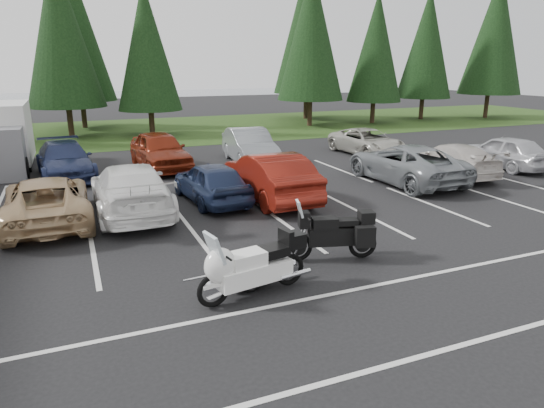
{
  "coord_description": "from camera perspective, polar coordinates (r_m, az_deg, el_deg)",
  "views": [
    {
      "loc": [
        -5.12,
        -11.39,
        4.57
      ],
      "look_at": [
        -0.57,
        -0.5,
        1.15
      ],
      "focal_mm": 32.0,
      "sensor_mm": 36.0,
      "label": 1
    }
  ],
  "objects": [
    {
      "name": "car_near_6",
      "position": [
        20.04,
        15.42,
        4.62
      ],
      "size": [
        2.57,
        5.52,
        1.53
      ],
      "primitive_type": "imported",
      "rotation": [
        0.0,
        0.0,
        3.15
      ],
      "color": "gray",
      "rests_on": "ground"
    },
    {
      "name": "lake_water",
      "position": [
        67.17,
        -15.15,
        11.7
      ],
      "size": [
        70.0,
        50.0,
        0.02
      ],
      "primitive_type": "cube",
      "color": "slate",
      "rests_on": "ground"
    },
    {
      "name": "conifer_7",
      "position": [
        40.19,
        12.16,
        17.58
      ],
      "size": [
        4.27,
        4.27,
        9.94
      ],
      "color": "#332316",
      "rests_on": "ground"
    },
    {
      "name": "conifer_6",
      "position": [
        37.68,
        4.65,
        19.36
      ],
      "size": [
        4.93,
        4.93,
        11.48
      ],
      "color": "#332316",
      "rests_on": "ground"
    },
    {
      "name": "stall_markings",
      "position": [
        15.05,
        -1.67,
        -1.52
      ],
      "size": [
        32.0,
        16.0,
        0.01
      ],
      "primitive_type": "cube",
      "color": "silver",
      "rests_on": "ground"
    },
    {
      "name": "conifer_5",
      "position": [
        33.4,
        -14.53,
        17.48
      ],
      "size": [
        4.14,
        4.14,
        9.63
      ],
      "color": "#332316",
      "rests_on": "ground"
    },
    {
      "name": "car_near_5",
      "position": [
        16.81,
        -0.28,
        3.29
      ],
      "size": [
        1.84,
        5.06,
        1.66
      ],
      "primitive_type": "imported",
      "rotation": [
        0.0,
        0.0,
        3.16
      ],
      "color": "maroon",
      "rests_on": "ground"
    },
    {
      "name": "car_near_8",
      "position": [
        24.45,
        25.64,
        5.57
      ],
      "size": [
        1.93,
        4.45,
        1.49
      ],
      "primitive_type": "imported",
      "rotation": [
        0.0,
        0.0,
        3.18
      ],
      "color": "#B5B5BA",
      "rests_on": "ground"
    },
    {
      "name": "adventure_motorcycle",
      "position": [
        11.67,
        6.97,
        -2.98
      ],
      "size": [
        2.67,
        1.51,
        1.54
      ],
      "primitive_type": null,
      "rotation": [
        0.0,
        0.0,
        -0.26
      ],
      "color": "black",
      "rests_on": "ground"
    },
    {
      "name": "car_near_3",
      "position": [
        15.84,
        -16.29,
        1.71
      ],
      "size": [
        2.27,
        5.51,
        1.59
      ],
      "primitive_type": "imported",
      "rotation": [
        0.0,
        0.0,
        3.13
      ],
      "color": "white",
      "rests_on": "ground"
    },
    {
      "name": "conifer_back_b",
      "position": [
        38.97,
        -22.17,
        18.27
      ],
      "size": [
        4.97,
        4.97,
        11.58
      ],
      "color": "#332316",
      "rests_on": "ground"
    },
    {
      "name": "conifer_8",
      "position": [
        44.15,
        17.75,
        17.5
      ],
      "size": [
        4.53,
        4.53,
        10.56
      ],
      "color": "#332316",
      "rests_on": "ground"
    },
    {
      "name": "car_far_1",
      "position": [
        21.96,
        -23.2,
        4.77
      ],
      "size": [
        2.51,
        5.2,
        1.46
      ],
      "primitive_type": "imported",
      "rotation": [
        0.0,
        0.0,
        0.1
      ],
      "color": "#1C2548",
      "rests_on": "ground"
    },
    {
      "name": "touring_motorcycle",
      "position": [
        9.81,
        -2.23,
        -6.67
      ],
      "size": [
        2.87,
        1.34,
        1.53
      ],
      "primitive_type": null,
      "rotation": [
        0.0,
        0.0,
        0.18
      ],
      "color": "white",
      "rests_on": "ground"
    },
    {
      "name": "car_far_4",
      "position": [
        25.96,
        11.14,
        7.19
      ],
      "size": [
        2.46,
        4.88,
        1.33
      ],
      "primitive_type": "imported",
      "rotation": [
        0.0,
        0.0,
        0.05
      ],
      "color": "#ACA99D",
      "rests_on": "ground"
    },
    {
      "name": "car_near_4",
      "position": [
        16.64,
        -7.17,
        2.6
      ],
      "size": [
        2.01,
        4.28,
        1.41
      ],
      "primitive_type": "imported",
      "rotation": [
        0.0,
        0.0,
        3.23
      ],
      "color": "#1B2543",
      "rests_on": "ground"
    },
    {
      "name": "car_near_2",
      "position": [
        15.73,
        -24.97,
        0.38
      ],
      "size": [
        2.44,
        5.11,
        1.41
      ],
      "primitive_type": "imported",
      "rotation": [
        0.0,
        0.0,
        3.16
      ],
      "color": "tan",
      "rests_on": "ground"
    },
    {
      "name": "car_far_2",
      "position": [
        22.47,
        -13.04,
        6.16
      ],
      "size": [
        2.38,
        5.04,
        1.67
      ],
      "primitive_type": "imported",
      "rotation": [
        0.0,
        0.0,
        0.09
      ],
      "color": "maroon",
      "rests_on": "ground"
    },
    {
      "name": "car_far_3",
      "position": [
        23.17,
        -2.65,
        6.8
      ],
      "size": [
        2.2,
        5.08,
        1.63
      ],
      "primitive_type": "imported",
      "rotation": [
        0.0,
        0.0,
        -0.1
      ],
      "color": "gray",
      "rests_on": "ground"
    },
    {
      "name": "ground",
      "position": [
        13.3,
        1.44,
        -3.95
      ],
      "size": [
        120.0,
        120.0,
        0.0
      ],
      "primitive_type": "plane",
      "color": "black",
      "rests_on": "ground"
    },
    {
      "name": "conifer_9",
      "position": [
        47.32,
        24.76,
        17.78
      ],
      "size": [
        5.19,
        5.19,
        12.1
      ],
      "color": "#332316",
      "rests_on": "ground"
    },
    {
      "name": "grass_strip",
      "position": [
        36.05,
        -14.49,
        8.37
      ],
      "size": [
        80.0,
        16.0,
        0.01
      ],
      "primitive_type": "cube",
      "color": "#1C3912",
      "rests_on": "ground"
    },
    {
      "name": "conifer_4",
      "position": [
        34.35,
        -23.68,
        18.15
      ],
      "size": [
        4.8,
        4.8,
        11.17
      ],
      "color": "#332316",
      "rests_on": "ground"
    },
    {
      "name": "conifer_back_c",
      "position": [
        42.81,
        4.16,
        20.02
      ],
      "size": [
        5.5,
        5.5,
        12.81
      ],
      "color": "#332316",
      "rests_on": "ground"
    },
    {
      "name": "car_near_7",
      "position": [
        21.9,
        20.31,
        4.91
      ],
      "size": [
        2.22,
        4.81,
        1.36
      ],
      "primitive_type": "imported",
      "rotation": [
        0.0,
        0.0,
        3.07
      ],
      "color": "beige",
      "rests_on": "ground"
    },
    {
      "name": "cargo_trailer",
      "position": [
        10.47,
        -3.4,
        -7.7
      ],
      "size": [
        1.54,
        0.96,
        0.68
      ],
      "primitive_type": null,
      "rotation": [
        0.0,
        0.0,
        0.09
      ],
      "color": "white",
      "rests_on": "ground"
    }
  ]
}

